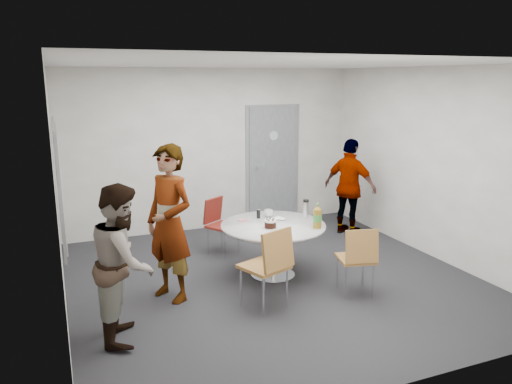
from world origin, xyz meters
name	(u,v)px	position (x,y,z in m)	size (l,w,h in m)	color
floor	(273,279)	(0.00, 0.00, 0.00)	(5.00, 5.00, 0.00)	black
ceiling	(274,64)	(0.00, 0.00, 2.70)	(5.00, 5.00, 0.00)	silver
wall_back	(213,150)	(0.00, 2.50, 1.35)	(5.00, 5.00, 0.00)	#B1B0A8
wall_left	(56,194)	(-2.50, 0.00, 1.35)	(5.00, 5.00, 0.00)	#B1B0A8
wall_right	(434,164)	(2.50, 0.00, 1.35)	(5.00, 5.00, 0.00)	#B1B0A8
wall_front	(405,234)	(0.00, -2.50, 1.35)	(5.00, 5.00, 0.00)	#B1B0A8
door	(272,165)	(1.10, 2.48, 1.03)	(1.02, 0.17, 2.12)	slate
whiteboard	(59,181)	(-2.46, 0.20, 1.45)	(0.04, 1.90, 1.25)	gray
table	(276,231)	(0.08, 0.09, 0.61)	(1.35, 1.35, 1.02)	silver
chair_near_left	(270,261)	(-0.39, -0.79, 0.58)	(0.59, 0.62, 0.95)	olive
chair_near_right	(358,255)	(0.72, -0.84, 0.52)	(0.49, 0.52, 0.85)	olive
chair_far	(219,220)	(-0.33, 1.22, 0.50)	(0.55, 0.57, 0.82)	maroon
person_main	(170,223)	(-1.33, -0.06, 0.91)	(0.67, 0.44, 1.83)	#A5C6EA
person_left	(123,262)	(-1.95, -0.76, 0.78)	(0.76, 0.59, 1.57)	white
person_right	(350,187)	(1.95, 1.28, 0.79)	(0.93, 0.39, 1.59)	black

